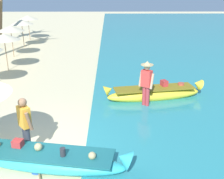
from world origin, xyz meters
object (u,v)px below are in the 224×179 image
Objects in this scene: person_vendor_hatted at (146,81)px; boat_cyan_foreground at (46,159)px; boat_yellow_midground at (154,93)px; person_tourist_customer at (25,124)px.

boat_cyan_foreground is at bearing -128.38° from person_vendor_hatted.
person_vendor_hatted is at bearing -122.90° from boat_yellow_midground.
boat_yellow_midground is 1.03m from person_vendor_hatted.
person_tourist_customer is (-0.63, 0.65, 0.64)m from boat_cyan_foreground.
boat_cyan_foreground is 2.42× the size of person_vendor_hatted.
boat_yellow_midground reaches higher than boat_cyan_foreground.
boat_cyan_foreground is 5.34m from boat_yellow_midground.
person_tourist_customer is at bearing -137.32° from boat_yellow_midground.
person_vendor_hatted is at bearing 51.62° from boat_cyan_foreground.
boat_yellow_midground is (3.26, 4.23, 0.03)m from boat_cyan_foreground.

